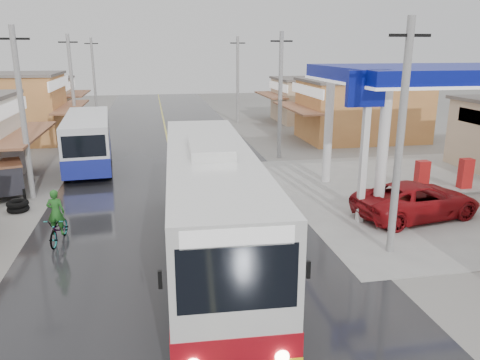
{
  "coord_description": "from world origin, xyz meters",
  "views": [
    {
      "loc": [
        -1.12,
        -14.12,
        7.04
      ],
      "look_at": [
        2.09,
        2.84,
        2.13
      ],
      "focal_mm": 35.0,
      "sensor_mm": 36.0,
      "label": 1
    }
  ],
  "objects_px": {
    "second_bus": "(88,140)",
    "tyre_stack": "(18,206)",
    "jeepney": "(417,200)",
    "cyclist": "(58,225)",
    "coach_bus": "(211,204)",
    "tricycle_far": "(7,177)"
  },
  "relations": [
    {
      "from": "second_bus",
      "to": "jeepney",
      "type": "distance_m",
      "value": 18.94
    },
    {
      "from": "second_bus",
      "to": "tyre_stack",
      "type": "relative_size",
      "value": 9.92
    },
    {
      "from": "second_bus",
      "to": "cyclist",
      "type": "xyz_separation_m",
      "value": [
        0.23,
        -11.84,
        -0.96
      ]
    },
    {
      "from": "tricycle_far",
      "to": "second_bus",
      "type": "bearing_deg",
      "value": 42.51
    },
    {
      "from": "cyclist",
      "to": "tricycle_far",
      "type": "xyz_separation_m",
      "value": [
        -3.42,
        6.25,
        0.3
      ]
    },
    {
      "from": "cyclist",
      "to": "second_bus",
      "type": "bearing_deg",
      "value": 97.81
    },
    {
      "from": "jeepney",
      "to": "tyre_stack",
      "type": "xyz_separation_m",
      "value": [
        -16.98,
        3.95,
        -0.53
      ]
    },
    {
      "from": "cyclist",
      "to": "jeepney",
      "type": "bearing_deg",
      "value": 6.69
    },
    {
      "from": "cyclist",
      "to": "tyre_stack",
      "type": "bearing_deg",
      "value": 128.34
    },
    {
      "from": "tyre_stack",
      "to": "second_bus",
      "type": "bearing_deg",
      "value": 74.37
    },
    {
      "from": "tricycle_far",
      "to": "jeepney",
      "type": "bearing_deg",
      "value": -36.93
    },
    {
      "from": "coach_bus",
      "to": "tricycle_far",
      "type": "xyz_separation_m",
      "value": [
        -8.82,
        8.72,
        -1.0
      ]
    },
    {
      "from": "jeepney",
      "to": "cyclist",
      "type": "height_order",
      "value": "cyclist"
    },
    {
      "from": "cyclist",
      "to": "tyre_stack",
      "type": "relative_size",
      "value": 2.23
    },
    {
      "from": "jeepney",
      "to": "cyclist",
      "type": "xyz_separation_m",
      "value": [
        -14.54,
        -0.0,
        -0.08
      ]
    },
    {
      "from": "coach_bus",
      "to": "jeepney",
      "type": "height_order",
      "value": "coach_bus"
    },
    {
      "from": "jeepney",
      "to": "cyclist",
      "type": "relative_size",
      "value": 2.62
    },
    {
      "from": "cyclist",
      "to": "tyre_stack",
      "type": "distance_m",
      "value": 4.67
    },
    {
      "from": "jeepney",
      "to": "tricycle_far",
      "type": "distance_m",
      "value": 19.02
    },
    {
      "from": "jeepney",
      "to": "tyre_stack",
      "type": "distance_m",
      "value": 17.44
    },
    {
      "from": "second_bus",
      "to": "tricycle_far",
      "type": "relative_size",
      "value": 3.89
    },
    {
      "from": "jeepney",
      "to": "coach_bus",
      "type": "bearing_deg",
      "value": 94.9
    }
  ]
}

